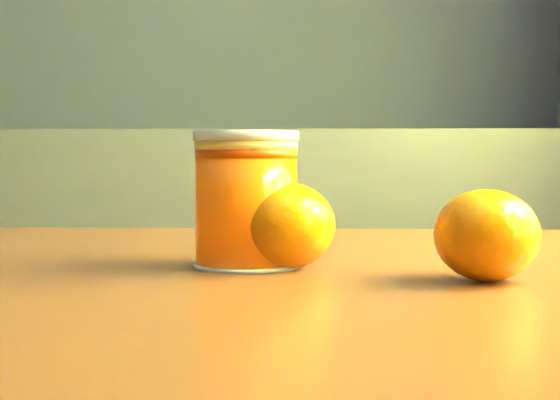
{
  "coord_description": "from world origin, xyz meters",
  "views": [
    {
      "loc": [
        1.02,
        -0.57,
        0.83
      ],
      "look_at": [
        1.0,
        0.04,
        0.8
      ],
      "focal_mm": 50.0,
      "sensor_mm": 36.0,
      "label": 1
    }
  ],
  "objects": [
    {
      "name": "juice_glass",
      "position": [
        0.97,
        0.03,
        0.8
      ],
      "size": [
        0.08,
        0.08,
        0.1
      ],
      "rotation": [
        0.0,
        0.0,
        -0.09
      ],
      "color": "#DD4D04",
      "rests_on": "table"
    },
    {
      "name": "table",
      "position": [
        1.02,
        0.0,
        0.65
      ],
      "size": [
        1.01,
        0.72,
        0.75
      ],
      "rotation": [
        0.0,
        0.0,
        -0.02
      ],
      "color": "brown",
      "rests_on": "ground"
    },
    {
      "name": "orange_back",
      "position": [
        1.14,
        -0.04,
        0.78
      ],
      "size": [
        0.08,
        0.08,
        0.06
      ],
      "primitive_type": "ellipsoid",
      "rotation": [
        0.0,
        0.0,
        -0.15
      ],
      "color": "orange",
      "rests_on": "table"
    },
    {
      "name": "orange_front",
      "position": [
        1.0,
        0.01,
        0.78
      ],
      "size": [
        0.08,
        0.08,
        0.07
      ],
      "primitive_type": "ellipsoid",
      "rotation": [
        0.0,
        0.0,
        -0.16
      ],
      "color": "orange",
      "rests_on": "table"
    }
  ]
}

